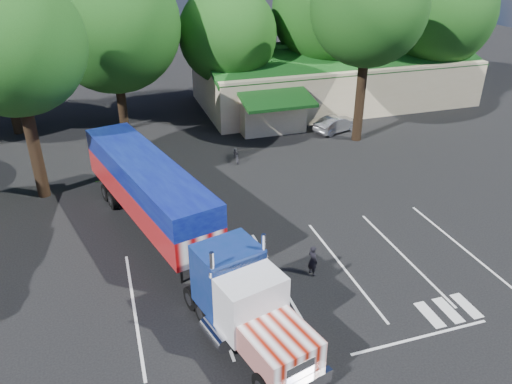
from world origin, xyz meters
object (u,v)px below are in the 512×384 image
object	(u,v)px
bicycle	(236,153)
silver_sedan	(337,124)
woman	(313,260)
semi_truck	(168,210)

from	to	relation	value
bicycle	silver_sedan	xyz separation A→B (m)	(9.01, 3.02, 0.12)
woman	bicycle	world-z (taller)	woman
woman	silver_sedan	size ratio (longest dim) A/B	0.39
bicycle	silver_sedan	size ratio (longest dim) A/B	0.51
woman	silver_sedan	distance (m)	18.90
semi_truck	silver_sedan	distance (m)	19.73
semi_truck	woman	bearing A→B (deg)	-48.19
bicycle	silver_sedan	bearing A→B (deg)	27.64
bicycle	semi_truck	bearing A→B (deg)	-112.78
woman	bicycle	bearing A→B (deg)	-17.41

